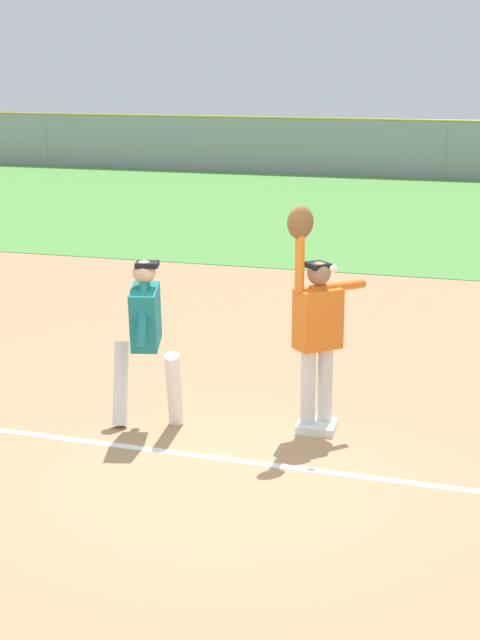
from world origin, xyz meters
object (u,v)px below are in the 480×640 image
object	(u,v)px
parked_car_tan	(162,138)
parked_car_black	(449,145)
baseball	(333,269)
parked_car_white	(298,142)
runner	(146,332)
first_base	(317,426)
fielder	(316,322)

from	to	relation	value
parked_car_tan	parked_car_black	xyz separation A→B (m)	(10.73, -0.06, 0.00)
baseball	parked_car_white	xyz separation A→B (m)	(-6.35, 25.91, -1.02)
runner	parked_car_white	world-z (taller)	runner
first_base	parked_car_tan	world-z (taller)	parked_car_tan
first_base	runner	bearing A→B (deg)	-166.99
first_base	parked_car_tan	size ratio (longest dim) A/B	0.08
parked_car_black	parked_car_tan	bearing A→B (deg)	173.28
parked_car_white	parked_car_black	bearing A→B (deg)	6.65
baseball	parked_car_white	bearing A→B (deg)	103.78
first_base	parked_car_black	size ratio (longest dim) A/B	0.08
fielder	parked_car_white	bearing A→B (deg)	-31.02
first_base	fielder	bearing A→B (deg)	153.16
parked_car_tan	parked_car_white	xyz separation A→B (m)	(5.39, -0.32, 0.00)
parked_car_tan	parked_car_white	size ratio (longest dim) A/B	1.01
parked_car_tan	parked_car_black	world-z (taller)	same
parked_car_black	parked_car_white	bearing A→B (deg)	176.35
runner	baseball	size ratio (longest dim) A/B	23.24
first_base	runner	distance (m)	1.96
parked_car_tan	parked_car_black	distance (m)	10.73
parked_car_white	runner	bearing A→B (deg)	-76.26
baseball	parked_car_black	world-z (taller)	baseball
first_base	baseball	bearing A→B (deg)	-41.80
fielder	baseball	xyz separation A→B (m)	(0.19, -0.15, 0.58)
fielder	runner	bearing A→B (deg)	59.37
parked_car_tan	fielder	bearing A→B (deg)	-72.22
fielder	parked_car_black	world-z (taller)	fielder
first_base	fielder	size ratio (longest dim) A/B	0.17
fielder	parked_car_black	xyz separation A→B (m)	(-0.83, 26.01, -0.45)
parked_car_white	parked_car_black	distance (m)	5.35
runner	parked_car_black	distance (m)	26.43
runner	parked_car_tan	xyz separation A→B (m)	(-9.92, 26.47, -0.32)
first_base	runner	xyz separation A→B (m)	(-1.67, -0.39, 0.96)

